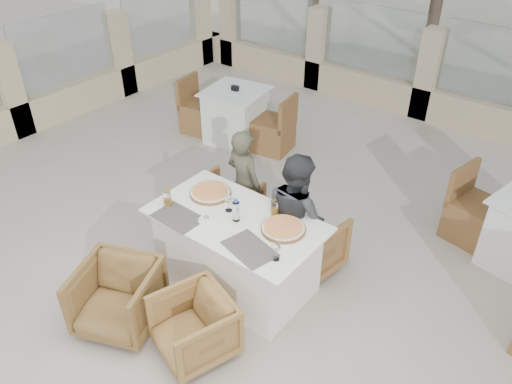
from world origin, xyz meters
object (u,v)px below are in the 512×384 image
Objects in this scene: wine_glass_corner at (276,250)px; armchair_near_right at (194,327)px; beer_glass_left at (167,198)px; armchair_far_left at (224,209)px; diner_left at (244,184)px; armchair_far_right at (301,242)px; bg_table_a at (236,116)px; wine_glass_centre at (228,202)px; pizza_right at (283,228)px; armchair_near_left at (118,297)px; pizza_left at (210,192)px; water_bottle at (236,210)px; diner_right at (296,216)px; dining_table at (237,251)px; beer_glass_right at (275,208)px; olive_dish at (206,218)px.

wine_glass_corner is 0.93m from armchair_near_right.
beer_glass_left reaches higher than armchair_far_left.
armchair_far_right is at bearing 179.47° from diner_left.
bg_table_a is (-2.52, 2.49, -0.48)m from wine_glass_corner.
wine_glass_centre is 1.14m from armchair_near_right.
pizza_right is 0.65× the size of armchair_near_right.
armchair_far_right is 1.80m from armchair_near_left.
pizza_left is at bearing 96.90° from diner_left.
armchair_near_right is at bearing -100.71° from pizza_right.
pizza_left is at bearing -64.41° from bg_table_a.
diner_right is at bearing 57.76° from water_bottle.
pizza_left is 0.56× the size of armchair_far_right.
pizza_right is 0.45m from water_bottle.
armchair_far_right is (0.35, 0.56, -0.56)m from water_bottle.
dining_table is 0.58m from beer_glass_right.
pizza_left is at bearing 161.38° from dining_table.
beer_glass_right is at bearing 159.97° from armchair_far_left.
diner_left is 0.94× the size of diner_right.
armchair_near_right is (-0.19, -0.98, -0.52)m from pizza_right.
bg_table_a is (-1.72, 2.45, -0.41)m from olive_dish.
armchair_near_right is at bearing -55.33° from pizza_left.
water_bottle is 0.17× the size of diner_right.
water_bottle is 1.57× the size of beer_glass_right.
armchair_far_right is (0.56, 0.73, -0.46)m from olive_dish.
diner_left reaches higher than olive_dish.
pizza_right is 1.04m from diner_left.
beer_glass_left reaches higher than bg_table_a.
armchair_near_left is at bearing -118.70° from beer_glass_right.
beer_glass_left is 2.84m from bg_table_a.
armchair_near_left is (-0.85, -1.59, -0.02)m from armchair_far_right.
pizza_right is at bearing 108.68° from armchair_far_right.
olive_dish is 3.03m from bg_table_a.
wine_glass_corner is 0.62m from beer_glass_right.
armchair_far_right reaches higher than armchair_near_right.
wine_glass_corner is at bearing -19.26° from pizza_left.
dining_table is 2.23× the size of armchair_far_right.
armchair_near_left is at bearing -116.01° from water_bottle.
water_bottle is at bearing 67.88° from armchair_far_right.
bg_table_a is at bearing 130.19° from water_bottle.
dining_table is at bearing 135.43° from armchair_far_left.
wine_glass_centre is 1.20× the size of beer_glass_left.
wine_glass_corner is at bearing -19.04° from water_bottle.
dining_table is 14.55× the size of olive_dish.
pizza_left reaches higher than armchair_near_right.
pizza_left is 0.42m from olive_dish.
beer_glass_left is 0.12× the size of diner_right.
dining_table is 0.61m from pizza_right.
diner_right reaches higher than armchair_near_left.
olive_dish is at bearing 116.54° from armchair_far_left.
armchair_near_left is (-1.09, -0.82, -0.55)m from wine_glass_corner.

